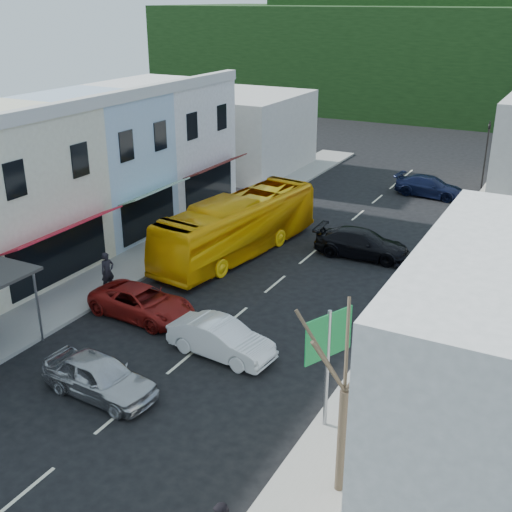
% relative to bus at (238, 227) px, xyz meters
% --- Properties ---
extents(ground, '(120.00, 120.00, 0.00)m').
position_rel_bus_xyz_m(ground, '(3.57, -10.64, -1.55)').
color(ground, black).
rests_on(ground, ground).
extents(sidewalk_left, '(3.00, 52.00, 0.15)m').
position_rel_bus_xyz_m(sidewalk_left, '(-3.93, -0.64, -1.48)').
color(sidewalk_left, gray).
rests_on(sidewalk_left, ground).
extents(sidewalk_right, '(3.00, 52.00, 0.15)m').
position_rel_bus_xyz_m(sidewalk_right, '(11.07, -0.64, -1.48)').
color(sidewalk_right, gray).
rests_on(sidewalk_right, ground).
extents(shopfront_row, '(8.25, 30.00, 8.00)m').
position_rel_bus_xyz_m(shopfront_row, '(-8.92, -5.64, 2.45)').
color(shopfront_row, beige).
rests_on(shopfront_row, ground).
extents(distant_block_left, '(8.00, 10.00, 6.00)m').
position_rel_bus_xyz_m(distant_block_left, '(-8.43, 16.36, 1.45)').
color(distant_block_left, '#B7B2A8').
rests_on(distant_block_left, ground).
extents(hillside, '(80.00, 26.00, 14.00)m').
position_rel_bus_xyz_m(hillside, '(2.11, 54.45, 5.18)').
color(hillside, black).
rests_on(hillside, ground).
extents(bus, '(3.99, 11.83, 3.10)m').
position_rel_bus_xyz_m(bus, '(0.00, 0.00, 0.00)').
color(bus, '#FFB80C').
rests_on(bus, ground).
extents(car_silver, '(4.51, 2.09, 1.40)m').
position_rel_bus_xyz_m(car_silver, '(2.29, -13.91, -0.85)').
color(car_silver, '#B2B3B7').
rests_on(car_silver, ground).
extents(car_white, '(4.54, 2.19, 1.40)m').
position_rel_bus_xyz_m(car_white, '(4.66, -9.62, -0.85)').
color(car_white, silver).
rests_on(car_white, ground).
extents(car_red, '(4.72, 2.21, 1.40)m').
position_rel_bus_xyz_m(car_red, '(-0.06, -8.40, -0.85)').
color(car_red, maroon).
rests_on(car_red, ground).
extents(car_black_near, '(4.57, 2.03, 1.40)m').
position_rel_bus_xyz_m(car_black_near, '(6.09, 2.77, -0.85)').
color(car_black_near, black).
rests_on(car_black_near, ground).
extents(car_navy_far, '(4.65, 2.25, 1.40)m').
position_rel_bus_xyz_m(car_navy_far, '(6.55, 15.74, -0.85)').
color(car_navy_far, black).
rests_on(car_navy_far, ground).
extents(pedestrian_left, '(0.56, 0.69, 1.70)m').
position_rel_bus_xyz_m(pedestrian_left, '(-2.93, -7.22, -0.55)').
color(pedestrian_left, black).
rests_on(pedestrian_left, sidewalk_left).
extents(direction_sign, '(1.64, 2.08, 4.27)m').
position_rel_bus_xyz_m(direction_sign, '(9.97, -11.98, 0.59)').
color(direction_sign, '#0D5F29').
rests_on(direction_sign, ground).
extents(street_tree, '(3.65, 3.65, 6.79)m').
position_rel_bus_xyz_m(street_tree, '(11.44, -14.52, 1.84)').
color(street_tree, '#342A1F').
rests_on(street_tree, ground).
extents(traffic_signal, '(0.69, 1.08, 4.90)m').
position_rel_bus_xyz_m(traffic_signal, '(9.46, 19.51, 0.90)').
color(traffic_signal, black).
rests_on(traffic_signal, ground).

